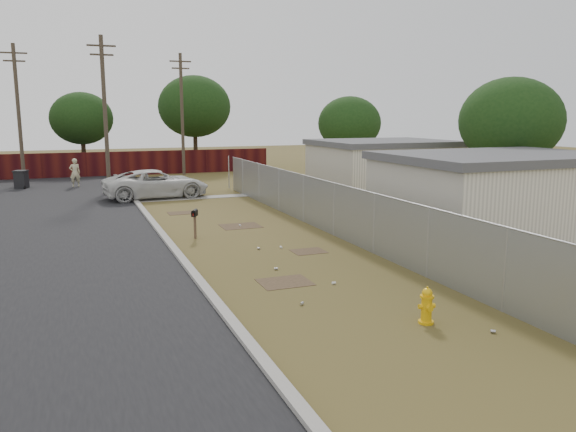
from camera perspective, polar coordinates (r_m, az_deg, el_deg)
name	(u,v)px	position (r m, az deg, el deg)	size (l,w,h in m)	color
ground	(256,242)	(20.28, -3.25, -2.65)	(120.00, 120.00, 0.00)	brown
street	(58,216)	(27.25, -22.35, -0.04)	(15.10, 60.00, 0.12)	black
chainlink_fence	(323,210)	(22.18, 3.59, 0.57)	(0.10, 27.06, 2.02)	#989BA0
privacy_fence	(72,165)	(43.96, -21.13, 4.85)	(30.00, 0.12, 1.80)	#44110E
utility_poles	(106,112)	(39.55, -18.01, 10.02)	(12.60, 8.24, 9.00)	#463A2F
houses	(432,179)	(27.19, 14.43, 3.68)	(9.30, 17.24, 3.10)	white
horizon_trees	(167,113)	(42.93, -12.15, 10.18)	(33.32, 31.94, 7.78)	#382919
fire_hydrant	(427,306)	(12.80, 13.91, -8.89)	(0.39, 0.40, 0.84)	#E5AE0C
mailbox	(195,216)	(20.90, -9.46, 0.04)	(0.33, 0.47, 1.10)	brown
pickup_truck	(156,184)	(31.63, -13.23, 3.20)	(2.60, 5.64, 1.57)	silver
pedestrian	(75,173)	(38.02, -20.83, 4.14)	(0.66, 0.43, 1.81)	#C1B78D
trash_bin	(21,179)	(38.56, -25.47, 3.40)	(0.94, 1.01, 1.13)	black
scattered_litter	(299,265)	(16.99, 1.12, -5.05)	(3.19, 13.08, 0.07)	silver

